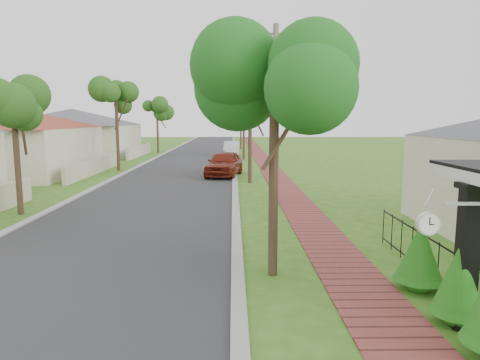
% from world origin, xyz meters
% --- Properties ---
extents(ground, '(160.00, 160.00, 0.00)m').
position_xyz_m(ground, '(0.00, 0.00, 0.00)').
color(ground, '#356317').
rests_on(ground, ground).
extents(road, '(7.00, 120.00, 0.02)m').
position_xyz_m(road, '(-3.00, 20.00, 0.00)').
color(road, '#28282B').
rests_on(road, ground).
extents(kerb_right, '(0.30, 120.00, 0.10)m').
position_xyz_m(kerb_right, '(0.65, 20.00, 0.00)').
color(kerb_right, '#9E9E99').
rests_on(kerb_right, ground).
extents(kerb_left, '(0.30, 120.00, 0.10)m').
position_xyz_m(kerb_left, '(-6.65, 20.00, 0.00)').
color(kerb_left, '#9E9E99').
rests_on(kerb_left, ground).
extents(sidewalk, '(1.50, 120.00, 0.03)m').
position_xyz_m(sidewalk, '(3.25, 20.00, 0.00)').
color(sidewalk, brown).
rests_on(sidewalk, ground).
extents(porch_post, '(0.48, 0.48, 2.52)m').
position_xyz_m(porch_post, '(4.55, -1.00, 1.12)').
color(porch_post, black).
rests_on(porch_post, ground).
extents(picket_fence, '(0.03, 8.02, 1.00)m').
position_xyz_m(picket_fence, '(4.90, -0.00, 0.53)').
color(picket_fence, black).
rests_on(picket_fence, ground).
extents(street_trees, '(10.70, 37.65, 5.89)m').
position_xyz_m(street_trees, '(-2.87, 26.84, 4.54)').
color(street_trees, '#382619').
rests_on(street_trees, ground).
extents(hedge_row, '(0.90, 5.04, 2.15)m').
position_xyz_m(hedge_row, '(4.45, -1.52, 0.87)').
color(hedge_row, '#125D13').
rests_on(hedge_row, ground).
extents(far_house_grey, '(15.56, 15.56, 4.60)m').
position_xyz_m(far_house_grey, '(-14.97, 34.00, 2.34)').
color(far_house_grey, beige).
rests_on(far_house_grey, ground).
extents(parked_car_red, '(2.67, 4.88, 1.57)m').
position_xyz_m(parked_car_red, '(-0.01, 18.95, 0.79)').
color(parked_car_red, maroon).
rests_on(parked_car_red, ground).
extents(parked_car_white, '(1.59, 4.29, 1.40)m').
position_xyz_m(parked_car_white, '(0.40, 34.29, 0.70)').
color(parked_car_white, silver).
rests_on(parked_car_white, ground).
extents(near_tree, '(2.12, 2.12, 5.45)m').
position_xyz_m(near_tree, '(1.46, 1.50, 4.34)').
color(near_tree, '#382619').
rests_on(near_tree, ground).
extents(utility_pole, '(1.20, 0.24, 7.41)m').
position_xyz_m(utility_pole, '(2.30, 10.00, 3.76)').
color(utility_pole, '#786D5D').
rests_on(utility_pole, ground).
extents(station_clock, '(1.04, 0.13, 0.53)m').
position_xyz_m(station_clock, '(3.70, -1.40, 1.95)').
color(station_clock, silver).
rests_on(station_clock, ground).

